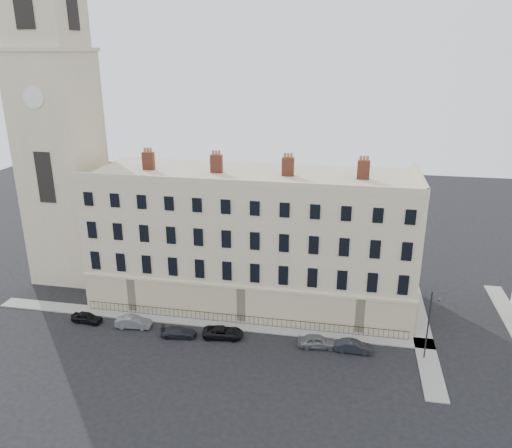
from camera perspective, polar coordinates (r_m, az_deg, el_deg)
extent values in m
plane|color=black|center=(49.51, 3.83, -15.11)|extent=(160.00, 160.00, 0.00)
cube|color=beige|center=(57.43, -0.46, -1.57)|extent=(36.00, 12.00, 15.00)
cube|color=#C0B590|center=(54.31, -1.71, -9.26)|extent=(36.10, 0.18, 4.00)
cube|color=#C0B590|center=(59.17, 17.15, -7.65)|extent=(0.18, 12.10, 4.00)
cube|color=beige|center=(49.56, -1.81, 4.62)|extent=(36.00, 0.35, 0.80)
cube|color=beige|center=(54.62, 18.29, 5.03)|extent=(0.35, 12.00, 0.80)
cube|color=brown|center=(58.47, -12.19, 7.06)|extent=(1.30, 0.70, 2.00)
cube|color=brown|center=(55.89, -4.54, 6.88)|extent=(1.30, 0.70, 2.00)
cube|color=brown|center=(54.37, 3.68, 6.55)|extent=(1.30, 0.70, 2.00)
cube|color=brown|center=(54.00, 12.17, 6.07)|extent=(1.30, 0.70, 2.00)
cube|color=beige|center=(66.09, -21.10, 5.80)|extent=(8.00, 8.00, 28.00)
cube|color=beige|center=(64.82, -23.25, 22.33)|extent=(7.04, 7.04, 10.00)
cylinder|color=white|center=(61.42, -24.10, 13.05)|extent=(2.40, 0.14, 2.40)
cube|color=gray|center=(55.40, -6.02, -11.05)|extent=(48.00, 2.00, 0.12)
cube|color=gray|center=(56.70, 18.29, -11.25)|extent=(2.00, 24.00, 0.12)
cube|color=black|center=(54.34, -1.82, -10.42)|extent=(35.00, 0.04, 0.04)
cube|color=black|center=(54.80, -1.81, -11.24)|extent=(35.00, 0.04, 0.04)
imported|color=black|center=(57.85, -18.77, -10.08)|extent=(3.45, 1.59, 1.15)
imported|color=slate|center=(55.48, -13.82, -10.83)|extent=(3.88, 1.64, 1.25)
imported|color=#20232B|center=(53.00, -8.82, -12.11)|extent=(3.85, 1.97, 1.07)
imported|color=black|center=(52.39, -3.79, -12.25)|extent=(4.36, 2.38, 1.16)
imported|color=slate|center=(51.11, 7.02, -13.15)|extent=(3.98, 1.99, 1.30)
imported|color=black|center=(50.98, 11.08, -13.56)|extent=(3.59, 1.26, 1.18)
cylinder|color=#2A2A2F|center=(50.18, 19.06, -10.95)|extent=(0.14, 0.14, 7.11)
cylinder|color=#2A2A2F|center=(48.13, 19.87, -7.72)|extent=(0.59, 1.27, 0.09)
cube|color=#2A2A2F|center=(47.68, 20.25, -8.08)|extent=(0.32, 0.47, 0.11)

